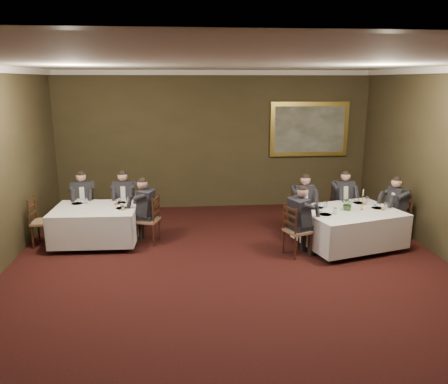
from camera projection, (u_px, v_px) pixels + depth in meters
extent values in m
plane|color=black|center=(238.00, 295.00, 6.82)|extent=(10.00, 10.00, 0.00)
cube|color=silver|center=(240.00, 62.00, 5.96)|extent=(8.00, 10.00, 0.10)
cube|color=#37301B|center=(215.00, 141.00, 11.21)|extent=(8.00, 0.10, 3.50)
cube|color=white|center=(214.00, 73.00, 10.75)|extent=(8.00, 0.10, 0.12)
cube|color=#311C0D|center=(350.00, 212.00, 8.62)|extent=(2.08, 1.77, 0.04)
cube|color=white|center=(350.00, 211.00, 8.61)|extent=(2.16, 1.85, 0.02)
cube|color=white|center=(349.00, 227.00, 8.69)|extent=(2.18, 1.87, 0.65)
cube|color=#311C0D|center=(95.00, 209.00, 8.79)|extent=(1.62, 1.24, 0.04)
cube|color=white|center=(95.00, 208.00, 8.78)|extent=(1.69, 1.30, 0.02)
cube|color=white|center=(96.00, 224.00, 8.87)|extent=(1.71, 1.32, 0.65)
cube|color=#8D6A48|center=(302.00, 213.00, 9.37)|extent=(0.47, 0.46, 0.05)
cube|color=#311C0D|center=(300.00, 200.00, 9.49)|extent=(0.38, 0.06, 0.54)
cube|color=black|center=(303.00, 196.00, 9.27)|extent=(0.44, 0.34, 0.55)
sphere|color=tan|center=(304.00, 179.00, 9.18)|extent=(0.23, 0.23, 0.21)
cube|color=#8D6A48|center=(342.00, 209.00, 9.71)|extent=(0.47, 0.45, 0.05)
cube|color=#311C0D|center=(339.00, 196.00, 9.83)|extent=(0.38, 0.06, 0.54)
cube|color=black|center=(343.00, 192.00, 9.62)|extent=(0.44, 0.34, 0.55)
sphere|color=tan|center=(344.00, 175.00, 9.52)|extent=(0.22, 0.22, 0.21)
cube|color=#8D6A48|center=(297.00, 231.00, 8.27)|extent=(0.55, 0.56, 0.05)
cube|color=#311C0D|center=(290.00, 220.00, 8.13)|extent=(0.17, 0.36, 0.54)
cube|color=black|center=(298.00, 212.00, 8.18)|extent=(0.44, 0.51, 0.55)
sphere|color=tan|center=(299.00, 192.00, 8.09)|extent=(0.27, 0.27, 0.21)
cube|color=#8D6A48|center=(396.00, 217.00, 9.08)|extent=(0.50, 0.51, 0.05)
cube|color=#311C0D|center=(405.00, 205.00, 9.07)|extent=(0.10, 0.38, 0.54)
cube|color=black|center=(398.00, 200.00, 8.99)|extent=(0.39, 0.47, 0.55)
sphere|color=tan|center=(400.00, 182.00, 8.89)|extent=(0.25, 0.25, 0.21)
cube|color=#8D6A48|center=(84.00, 209.00, 9.64)|extent=(0.49, 0.48, 0.05)
cube|color=#311C0D|center=(84.00, 197.00, 9.76)|extent=(0.38, 0.08, 0.54)
cube|color=black|center=(83.00, 193.00, 9.55)|extent=(0.46, 0.36, 0.55)
sphere|color=tan|center=(81.00, 176.00, 9.45)|extent=(0.24, 0.24, 0.21)
cube|color=#8D6A48|center=(125.00, 209.00, 9.69)|extent=(0.44, 0.42, 0.05)
cube|color=#311C0D|center=(125.00, 196.00, 9.82)|extent=(0.38, 0.03, 0.54)
cube|color=black|center=(124.00, 192.00, 9.60)|extent=(0.42, 0.31, 0.55)
sphere|color=tan|center=(123.00, 176.00, 9.51)|extent=(0.21, 0.21, 0.21)
cube|color=#8D6A48|center=(148.00, 220.00, 8.91)|extent=(0.52, 0.54, 0.05)
cube|color=#311C0D|center=(156.00, 209.00, 8.82)|extent=(0.13, 0.37, 0.54)
cube|color=black|center=(147.00, 202.00, 8.82)|extent=(0.41, 0.49, 0.55)
sphere|color=tan|center=(146.00, 184.00, 8.73)|extent=(0.26, 0.26, 0.21)
cube|color=#8D6A48|center=(43.00, 222.00, 8.79)|extent=(0.42, 0.44, 0.05)
cube|color=#311C0D|center=(32.00, 211.00, 8.71)|extent=(0.03, 0.38, 0.54)
imported|color=#2D5926|center=(348.00, 203.00, 8.58)|extent=(0.31, 0.29, 0.29)
cylinder|color=#B48537|center=(362.00, 209.00, 8.64)|extent=(0.06, 0.06, 0.02)
cylinder|color=#B48537|center=(362.00, 202.00, 8.60)|extent=(0.01, 0.01, 0.29)
cylinder|color=white|center=(363.00, 192.00, 8.55)|extent=(0.02, 0.02, 0.13)
cylinder|color=white|center=(317.00, 207.00, 8.79)|extent=(0.25, 0.25, 0.01)
cylinder|color=white|center=(315.00, 204.00, 8.93)|extent=(0.08, 0.08, 0.05)
cylinder|color=white|center=(326.00, 204.00, 8.79)|extent=(0.06, 0.06, 0.14)
cylinder|color=white|center=(77.00, 203.00, 9.09)|extent=(0.25, 0.25, 0.01)
cylinder|color=white|center=(78.00, 200.00, 9.23)|extent=(0.08, 0.08, 0.05)
cylinder|color=white|center=(85.00, 200.00, 9.09)|extent=(0.06, 0.06, 0.14)
cube|color=#D9BC4F|center=(309.00, 129.00, 11.30)|extent=(2.05, 0.08, 1.40)
cube|color=#42442D|center=(310.00, 129.00, 11.26)|extent=(1.83, 0.01, 1.18)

